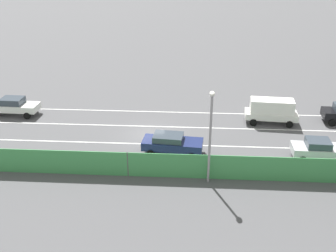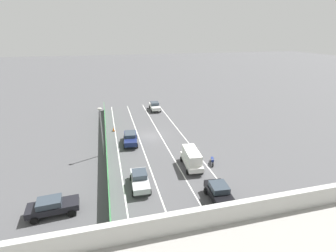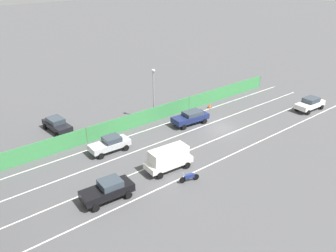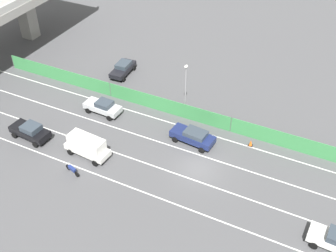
{
  "view_description": "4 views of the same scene",
  "coord_description": "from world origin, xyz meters",
  "views": [
    {
      "loc": [
        29.61,
        3.36,
        14.57
      ],
      "look_at": [
        2.41,
        1.64,
        1.99
      ],
      "focal_mm": 41.23,
      "sensor_mm": 36.0,
      "label": 1
    },
    {
      "loc": [
        6.11,
        35.71,
        15.46
      ],
      "look_at": [
        -2.4,
        2.41,
        2.38
      ],
      "focal_mm": 26.6,
      "sensor_mm": 36.0,
      "label": 2
    },
    {
      "loc": [
        -25.78,
        29.16,
        18.28
      ],
      "look_at": [
        0.8,
        7.5,
        2.2
      ],
      "focal_mm": 37.9,
      "sensor_mm": 36.0,
      "label": 3
    },
    {
      "loc": [
        -27.48,
        -10.22,
        28.61
      ],
      "look_at": [
        2.61,
        4.59,
        1.7
      ],
      "focal_mm": 44.62,
      "sensor_mm": 36.0,
      "label": 4
    }
  ],
  "objects": [
    {
      "name": "lane_line_mid_right",
      "position": [
        1.72,
        6.66,
        0.0
      ],
      "size": [
        0.14,
        49.33,
        0.01
      ],
      "primitive_type": "cube",
      "color": "silver",
      "rests_on": "ground"
    },
    {
      "name": "traffic_cone",
      "position": [
        5.39,
        -3.55,
        0.34
      ],
      "size": [
        0.47,
        0.47,
        0.73
      ],
      "color": "orange",
      "rests_on": "ground"
    },
    {
      "name": "green_fence",
      "position": [
        6.65,
        6.66,
        0.93
      ],
      "size": [
        0.1,
        45.43,
        1.86
      ],
      "color": "#3D8E4C",
      "rests_on": "ground"
    },
    {
      "name": "parked_sedan_dark",
      "position": [
        11.64,
        15.49,
        0.89
      ],
      "size": [
        4.51,
        2.2,
        1.59
      ],
      "color": "black",
      "rests_on": "ground"
    },
    {
      "name": "lane_line_left_edge",
      "position": [
        -5.16,
        6.66,
        0.0
      ],
      "size": [
        0.14,
        49.33,
        0.01
      ],
      "primitive_type": "cube",
      "color": "silver",
      "rests_on": "ground"
    },
    {
      "name": "lane_line_mid_left",
      "position": [
        -1.72,
        6.66,
        0.0
      ],
      "size": [
        0.14,
        49.33,
        0.01
      ],
      "primitive_type": "cube",
      "color": "silver",
      "rests_on": "ground"
    },
    {
      "name": "car_van_white",
      "position": [
        -3.21,
        10.69,
        1.27
      ],
      "size": [
        2.25,
        4.77,
        2.26
      ],
      "color": "silver",
      "rests_on": "ground"
    },
    {
      "name": "street_lamp",
      "position": [
        7.04,
        4.68,
        4.02
      ],
      "size": [
        0.6,
        0.36,
        6.55
      ],
      "color": "gray",
      "rests_on": "ground"
    },
    {
      "name": "motorcycle",
      "position": [
        -6.01,
        10.56,
        0.46
      ],
      "size": [
        0.79,
        1.89,
        0.93
      ],
      "color": "black",
      "rests_on": "ground"
    },
    {
      "name": "lane_line_right_edge",
      "position": [
        5.16,
        6.66,
        0.0
      ],
      "size": [
        0.14,
        49.33,
        0.01
      ],
      "primitive_type": "cube",
      "color": "silver",
      "rests_on": "ground"
    },
    {
      "name": "ground_plane",
      "position": [
        0.0,
        0.0,
        0.0
      ],
      "size": [
        300.0,
        300.0,
        0.0
      ],
      "primitive_type": "plane",
      "color": "#4C4C4F"
    },
    {
      "name": "car_sedan_silver",
      "position": [
        3.43,
        13.18,
        0.89
      ],
      "size": [
        2.08,
        4.37,
        1.63
      ],
      "color": "#B7BABC",
      "rests_on": "ground"
    },
    {
      "name": "car_sedan_black",
      "position": [
        -3.63,
        17.59,
        0.94
      ],
      "size": [
        2.28,
        4.51,
        1.75
      ],
      "color": "black",
      "rests_on": "ground"
    },
    {
      "name": "car_hatchback_white",
      "position": [
        -3.59,
        -13.45,
        0.93
      ],
      "size": [
        2.14,
        4.59,
        1.7
      ],
      "color": "silver",
      "rests_on": "ground"
    },
    {
      "name": "car_sedan_navy",
      "position": [
        3.18,
        1.97,
        0.91
      ],
      "size": [
        2.37,
        4.78,
        1.6
      ],
      "color": "navy",
      "rests_on": "ground"
    }
  ]
}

